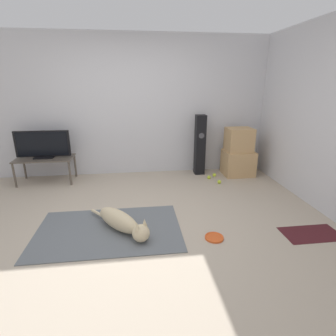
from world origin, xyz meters
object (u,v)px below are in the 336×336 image
Objects in this scene: dog at (122,222)px; tv_stand at (45,161)px; cardboard_box_upper at (239,140)px; floor_speaker at (200,145)px; tv at (43,145)px; tennis_ball_loose_on_carpet at (219,182)px; tennis_ball_near_speaker at (209,177)px; frisbee at (214,237)px; tennis_ball_by_boxes at (214,175)px; cardboard_box_lower at (238,163)px.

tv_stand is at bearing 127.08° from dog.
cardboard_box_upper is 3.54m from tv_stand.
dog is 2.35m from tv_stand.
floor_speaker reaches higher than cardboard_box_upper.
tv is 3.15m from tennis_ball_loose_on_carpet.
tennis_ball_near_speaker is at bearing -4.54° from tv_stand.
floor_speaker is at bearing 167.98° from cardboard_box_upper.
dog is at bearing 165.12° from frisbee.
cardboard_box_upper is at bearing 17.50° from tennis_ball_near_speaker.
frisbee is 1.76m from tennis_ball_loose_on_carpet.
cardboard_box_upper is at bearing 42.09° from tennis_ball_loose_on_carpet.
tv is at bearing 177.79° from tennis_ball_by_boxes.
tennis_ball_loose_on_carpet is at bearing -9.00° from tv.
tennis_ball_by_boxes is at bearing -172.45° from cardboard_box_lower.
tv is 13.85× the size of tennis_ball_near_speaker.
cardboard_box_lower is 0.81m from floor_speaker.
tennis_ball_loose_on_carpet is (-0.02, -0.36, 0.00)m from tennis_ball_by_boxes.
floor_speaker is at bearing 80.83° from frisbee.
tennis_ball_by_boxes is (0.61, 2.02, 0.02)m from frisbee.
tv is at bearing 179.26° from cardboard_box_upper.
tennis_ball_loose_on_carpet is at bearing -93.21° from tennis_ball_by_boxes.
tv_stand is at bearing 138.95° from frisbee.
cardboard_box_lower is 0.49× the size of floor_speaker.
cardboard_box_lower reaches higher than tv_stand.
tv_stand is (-2.45, 2.14, 0.38)m from frisbee.
dog is 2.80m from cardboard_box_lower.
tv_stand is 3.09m from tennis_ball_by_boxes.
tv reaches higher than tennis_ball_by_boxes.
cardboard_box_upper is at bearing 40.54° from dog.
cardboard_box_upper reaches higher than frisbee.
tennis_ball_loose_on_carpet is at bearing 70.43° from frisbee.
tv_stand is (-3.53, 0.04, -0.29)m from cardboard_box_upper.
dog is 0.92× the size of tv.
tv is at bearing -177.85° from floor_speaker.
cardboard_box_upper reaches higher than tennis_ball_loose_on_carpet.
tv is (-3.54, 0.05, 0.45)m from cardboard_box_lower.
cardboard_box_upper is 0.74m from floor_speaker.
tv is (-2.82, -0.11, 0.11)m from floor_speaker.
frisbee is 1.96m from tennis_ball_near_speaker.
tv_stand is at bearing 177.84° from tennis_ball_by_boxes.
tennis_ball_loose_on_carpet is at bearing -137.91° from cardboard_box_upper.
floor_speaker is (-0.71, 0.15, -0.12)m from cardboard_box_upper.
cardboard_box_lower is at bearing 40.68° from tennis_ball_loose_on_carpet.
frisbee is at bearing -117.13° from cardboard_box_upper.
tennis_ball_near_speaker is (-0.60, -0.19, -0.65)m from cardboard_box_upper.
tennis_ball_by_boxes is (-0.48, -0.06, -0.20)m from cardboard_box_lower.
tennis_ball_by_boxes is 1.00× the size of tennis_ball_near_speaker.
dog is at bearing -125.68° from floor_speaker.
tennis_ball_loose_on_carpet is at bearing -68.89° from floor_speaker.
tv_stand is 14.58× the size of tennis_ball_near_speaker.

